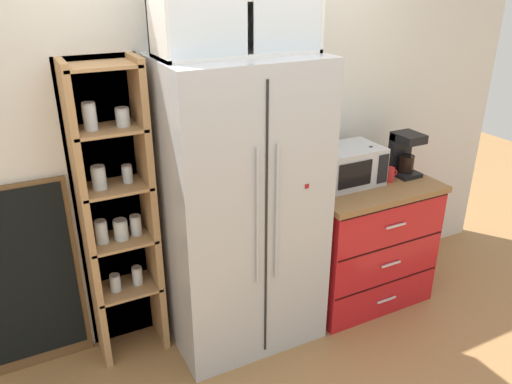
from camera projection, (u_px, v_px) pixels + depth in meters
ground_plane at (245, 332)px, 3.40m from camera, size 10.61×10.61×0.00m
wall_back_cream at (216, 137)px, 3.21m from camera, size 4.92×0.10×2.55m
refrigerator at (242, 209)px, 3.06m from camera, size 0.93×0.66×1.84m
pantry_shelf_column at (116, 211)px, 2.94m from camera, size 0.45×0.31×1.85m
counter_cabinet at (360, 240)px, 3.63m from camera, size 0.93×0.68×0.92m
microwave at (348, 165)px, 3.38m from camera, size 0.44×0.33×0.26m
coffee_maker at (404, 154)px, 3.53m from camera, size 0.17×0.20×0.31m
mug_charcoal at (361, 173)px, 3.48m from camera, size 0.12×0.09×0.09m
mug_red at (389, 174)px, 3.45m from camera, size 0.11×0.07×0.10m
bottle_cobalt at (369, 167)px, 3.39m from camera, size 0.06×0.06×0.26m
chalkboard_menu at (27, 280)px, 2.90m from camera, size 0.60×0.04×1.20m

